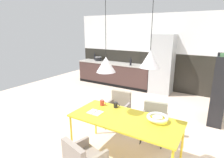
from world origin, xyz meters
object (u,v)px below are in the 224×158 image
armchair_facing_counter (154,117)px  fruit_bowl (157,118)px  pendant_lamp_over_table_near (106,64)px  mug_white_ceramic (102,103)px  dining_table (125,121)px  armchair_by_stool (82,157)px  cooking_pot (98,59)px  open_shelf_unit (220,87)px  mug_glass_clear (116,105)px  refrigerator_column (162,64)px  armchair_head_of_table (119,105)px  pendant_lamp_over_table_far (150,59)px  bottle_spice_small (131,62)px  bottle_oil_tall (95,57)px  open_book (95,112)px

armchair_facing_counter → fruit_bowl: fruit_bowl is taller
fruit_bowl → pendant_lamp_over_table_near: bearing=-168.2°
fruit_bowl → mug_white_ceramic: (-1.10, 0.06, -0.00)m
dining_table → armchair_by_stool: bearing=-104.8°
fruit_bowl → cooking_pot: size_ratio=1.24×
dining_table → open_shelf_unit: 2.67m
mug_glass_clear → pendant_lamp_over_table_near: pendant_lamp_over_table_near is taller
refrigerator_column → fruit_bowl: size_ratio=5.87×
fruit_bowl → cooking_pot: (-3.70, 3.62, 0.15)m
armchair_head_of_table → mug_glass_clear: 0.73m
armchair_head_of_table → pendant_lamp_over_table_far: size_ratio=0.80×
armchair_by_stool → mug_glass_clear: 1.18m
bottle_spice_small → bottle_oil_tall: bearing=169.1°
bottle_oil_tall → bottle_spice_small: (1.88, -0.36, -0.01)m
dining_table → fruit_bowl: (0.49, 0.18, 0.10)m
armchair_head_of_table → pendant_lamp_over_table_near: pendant_lamp_over_table_near is taller
open_book → mug_white_ceramic: size_ratio=1.85×
pendant_lamp_over_table_far → fruit_bowl: bearing=50.3°
bottle_oil_tall → pendant_lamp_over_table_near: size_ratio=0.28×
bottle_oil_tall → pendant_lamp_over_table_near: (3.11, -3.91, 0.60)m
dining_table → armchair_facing_counter: size_ratio=2.42×
armchair_by_stool → pendant_lamp_over_table_far: (0.59, 0.88, 1.27)m
bottle_spice_small → pendant_lamp_over_table_far: pendant_lamp_over_table_far is taller
refrigerator_column → dining_table: refrigerator_column is taller
armchair_by_stool → open_book: (-0.32, 0.76, 0.27)m
dining_table → pendant_lamp_over_table_far: size_ratio=1.79×
refrigerator_column → fruit_bowl: 3.67m
dining_table → fruit_bowl: bearing=20.4°
refrigerator_column → open_shelf_unit: 2.25m
bottle_spice_small → open_shelf_unit: size_ratio=0.18×
armchair_head_of_table → armchair_facing_counter: 0.86m
fruit_bowl → pendant_lamp_over_table_far: size_ratio=0.34×
dining_table → mug_glass_clear: (-0.34, 0.29, 0.10)m
armchair_head_of_table → bottle_oil_tall: bearing=-50.6°
armchair_facing_counter → pendant_lamp_over_table_far: (0.12, -0.77, 1.28)m
dining_table → open_book: (-0.54, -0.08, 0.05)m
armchair_head_of_table → bottle_oil_tall: bottle_oil_tall is taller
fruit_bowl → cooking_pot: cooking_pot is taller
pendant_lamp_over_table_far → armchair_facing_counter: bearing=98.9°
dining_table → armchair_facing_counter: same height
refrigerator_column → armchair_head_of_table: size_ratio=2.47×
refrigerator_column → pendant_lamp_over_table_near: pendant_lamp_over_table_near is taller
open_shelf_unit → armchair_facing_counter: bearing=-34.2°
armchair_by_stool → armchair_facing_counter: bearing=88.4°
fruit_bowl → pendant_lamp_over_table_far: 0.97m
refrigerator_column → open_book: 3.81m
armchair_head_of_table → fruit_bowl: size_ratio=2.37×
refrigerator_column → pendant_lamp_over_table_near: 3.76m
dining_table → armchair_by_stool: 0.90m
dining_table → mug_white_ceramic: (-0.62, 0.24, 0.10)m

